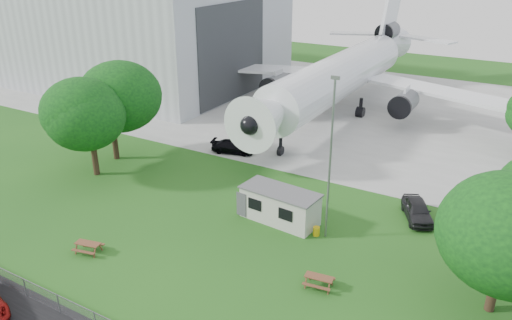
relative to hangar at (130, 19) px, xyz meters
The scene contains 14 objects.
ground 53.16m from the hangar, 43.47° to the right, with size 160.00×160.00×0.00m, color #2F6E1F.
concrete_apron 39.17m from the hangar, ahead, with size 120.00×46.00×0.03m, color #B7B7B2.
hangar is the anchor object (origin of this frame).
airliner 36.21m from the hangar, ahead, with size 46.36×47.73×17.69m.
site_cabin 52.03m from the hangar, 34.92° to the right, with size 6.86×3.24×2.62m.
picnic_west 52.56m from the hangar, 50.95° to the right, with size 1.80×1.50×0.76m, color brown, non-canonical shape.
picnic_east 60.61m from the hangar, 36.47° to the right, with size 1.80×1.50×0.76m, color brown, non-canonical shape.
lamp_mast 55.06m from the hangar, 32.84° to the right, with size 0.16×0.16×12.00m, color slate.
tree_west_big 34.66m from the hangar, 50.54° to the right, with size 8.61×8.61×10.49m.
tree_west_small 38.36m from the hangar, 52.79° to the right, with size 7.28×7.28×9.44m.
tree_east_front 66.43m from the hangar, 29.37° to the right, with size 7.98×7.98×9.18m.
car_ne_hatch 57.26m from the hangar, 24.83° to the right, with size 1.82×4.52×1.54m, color black.
car_ne_sedan 59.99m from the hangar, 22.68° to the right, with size 1.53×4.38×1.44m, color silver.
car_apron_van 37.91m from the hangar, 31.74° to the right, with size 1.83×4.50×1.30m, color black.
Camera 1 is at (19.76, -23.99, 19.79)m, focal length 35.00 mm.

